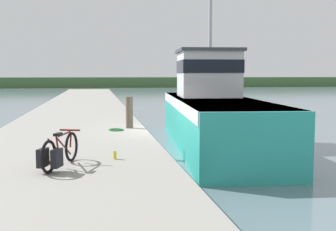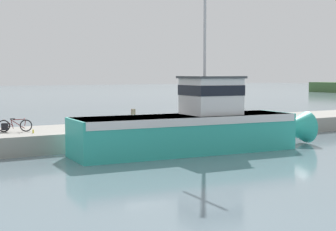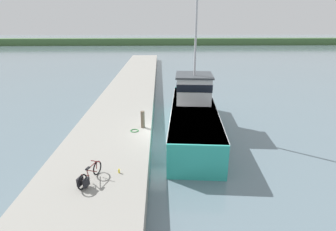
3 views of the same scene
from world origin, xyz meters
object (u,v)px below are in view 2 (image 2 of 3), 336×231
Objects in this scene: fishing_boat_main at (198,125)px; water_bottle_by_bike at (33,131)px; bicycle_touring at (11,126)px; mooring_post at (133,119)px.

fishing_boat_main is 8.34m from water_bottle_by_bike.
fishing_boat_main is 9.60m from bicycle_touring.
fishing_boat_main is 12.69× the size of mooring_post.
fishing_boat_main reaches higher than bicycle_touring.
water_bottle_by_bike is (-4.18, -7.21, -0.29)m from fishing_boat_main.
mooring_post reaches higher than water_bottle_by_bike.
water_bottle_by_bike is at bearing 52.93° from bicycle_touring.
bicycle_touring is 6.39m from mooring_post.
fishing_boat_main is 3.93m from mooring_post.
mooring_post is 5.92× the size of water_bottle_by_bike.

